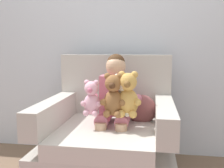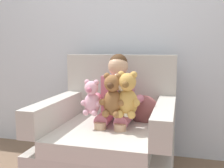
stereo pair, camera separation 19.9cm
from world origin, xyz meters
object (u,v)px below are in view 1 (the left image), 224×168
(plush_cream, at_px, (123,96))
(plush_pink, at_px, (92,99))
(seated_child, at_px, (115,98))
(plush_brown, at_px, (113,96))
(plush_honey, at_px, (128,95))
(throw_pillow, at_px, (141,109))
(armchair, at_px, (109,141))

(plush_cream, bearing_deg, plush_pink, -158.47)
(seated_child, relative_size, plush_brown, 2.46)
(plush_pink, xyz_separation_m, plush_cream, (0.24, 0.04, 0.02))
(plush_honey, distance_m, throw_pillow, 0.33)
(seated_child, height_order, plush_pink, seated_child)
(armchair, bearing_deg, seated_child, 44.88)
(armchair, relative_size, plush_cream, 3.20)
(plush_honey, bearing_deg, armchair, 156.56)
(armchair, height_order, plush_brown, armchair)
(plush_pink, bearing_deg, throw_pillow, 29.48)
(armchair, relative_size, plush_honey, 2.98)
(seated_child, relative_size, plush_pink, 2.97)
(plush_pink, height_order, plush_honey, plush_honey)
(armchair, height_order, plush_pink, armchair)
(armchair, distance_m, plush_cream, 0.43)
(plush_pink, distance_m, plush_honey, 0.28)
(plush_pink, bearing_deg, plush_cream, 2.60)
(plush_cream, height_order, plush_honey, plush_honey)
(plush_brown, xyz_separation_m, plush_cream, (0.06, 0.05, -0.00))
(seated_child, bearing_deg, armchair, -129.84)
(plush_honey, height_order, throw_pillow, plush_honey)
(plush_brown, distance_m, plush_honey, 0.11)
(plush_cream, bearing_deg, seated_child, 132.64)
(seated_child, xyz_separation_m, plush_honey, (0.13, -0.17, 0.06))
(plush_honey, bearing_deg, throw_pillow, 86.45)
(plush_honey, bearing_deg, plush_pink, -163.72)
(plush_cream, height_order, throw_pillow, plush_cream)
(plush_brown, bearing_deg, plush_honey, -9.02)
(seated_child, bearing_deg, plush_cream, -53.45)
(plush_brown, distance_m, throw_pillow, 0.39)
(plush_brown, bearing_deg, throw_pillow, 38.85)
(armchair, distance_m, plush_pink, 0.42)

